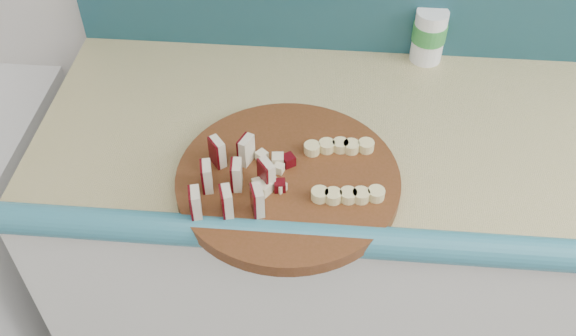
# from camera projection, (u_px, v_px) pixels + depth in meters

# --- Properties ---
(kitchen_counter) EXTENTS (2.20, 0.63, 0.91)m
(kitchen_counter) POSITION_uv_depth(u_px,v_px,m) (513.00, 270.00, 1.64)
(kitchen_counter) COLOR white
(kitchen_counter) RESTS_ON ground
(cutting_board) EXTENTS (0.48, 0.48, 0.03)m
(cutting_board) POSITION_uv_depth(u_px,v_px,m) (288.00, 180.00, 1.22)
(cutting_board) COLOR #4A290F
(cutting_board) RESTS_ON kitchen_counter
(apple_wedges) EXTENTS (0.14, 0.18, 0.06)m
(apple_wedges) POSITION_uv_depth(u_px,v_px,m) (231.00, 178.00, 1.16)
(apple_wedges) COLOR beige
(apple_wedges) RESTS_ON cutting_board
(apple_chunks) EXTENTS (0.06, 0.07, 0.02)m
(apple_chunks) POSITION_uv_depth(u_px,v_px,m) (274.00, 172.00, 1.20)
(apple_chunks) COLOR beige
(apple_chunks) RESTS_ON cutting_board
(banana_slices) EXTENTS (0.15, 0.17, 0.02)m
(banana_slices) POSITION_uv_depth(u_px,v_px,m) (343.00, 169.00, 1.21)
(banana_slices) COLOR #E8D88D
(banana_slices) RESTS_ON cutting_board
(canister) EXTENTS (0.08, 0.08, 0.13)m
(canister) POSITION_uv_depth(u_px,v_px,m) (429.00, 35.00, 1.47)
(canister) COLOR white
(canister) RESTS_ON kitchen_counter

